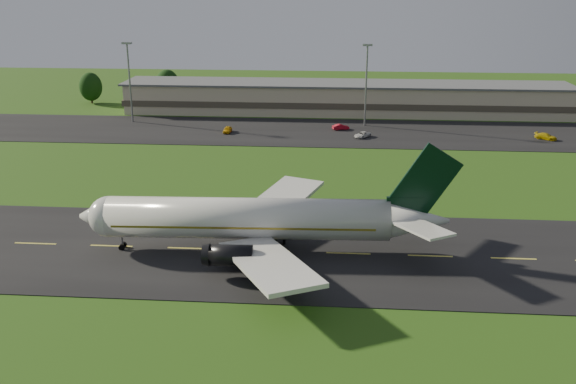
# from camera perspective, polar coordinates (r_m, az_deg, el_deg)

# --- Properties ---
(ground) EXTENTS (360.00, 360.00, 0.00)m
(ground) POSITION_cam_1_polar(r_m,az_deg,el_deg) (87.93, 5.39, -5.51)
(ground) COLOR #284411
(ground) RESTS_ON ground
(taxiway) EXTENTS (220.00, 30.00, 0.10)m
(taxiway) POSITION_cam_1_polar(r_m,az_deg,el_deg) (87.91, 5.39, -5.48)
(taxiway) COLOR black
(taxiway) RESTS_ON ground
(apron) EXTENTS (260.00, 30.00, 0.10)m
(apron) POSITION_cam_1_polar(r_m,az_deg,el_deg) (156.45, 5.08, 5.29)
(apron) COLOR black
(apron) RESTS_ON ground
(airliner) EXTENTS (51.29, 42.15, 15.57)m
(airliner) POSITION_cam_1_polar(r_m,az_deg,el_deg) (86.82, -3.01, -2.44)
(airliner) COLOR silver
(airliner) RESTS_ON ground
(terminal) EXTENTS (145.00, 16.00, 8.40)m
(terminal) POSITION_cam_1_polar(r_m,az_deg,el_deg) (179.53, 7.13, 8.22)
(terminal) COLOR #C5B796
(terminal) RESTS_ON ground
(light_mast_west) EXTENTS (2.40, 1.20, 20.35)m
(light_mast_west) POSITION_cam_1_polar(r_m,az_deg,el_deg) (170.41, -13.95, 10.26)
(light_mast_west) COLOR gray
(light_mast_west) RESTS_ON ground
(light_mast_centre) EXTENTS (2.40, 1.20, 20.35)m
(light_mast_centre) POSITION_cam_1_polar(r_m,az_deg,el_deg) (162.11, 6.99, 10.26)
(light_mast_centre) COLOR gray
(light_mast_centre) RESTS_ON ground
(tree_line) EXTENTS (194.69, 10.01, 11.08)m
(tree_line) POSITION_cam_1_polar(r_m,az_deg,el_deg) (193.18, 16.39, 8.69)
(tree_line) COLOR black
(tree_line) RESTS_ON ground
(service_vehicle_a) EXTENTS (1.81, 4.33, 1.47)m
(service_vehicle_a) POSITION_cam_1_polar(r_m,az_deg,el_deg) (156.14, -5.40, 5.55)
(service_vehicle_a) COLOR #D49E0C
(service_vehicle_a) RESTS_ON apron
(service_vehicle_b) EXTENTS (4.34, 2.70, 1.35)m
(service_vehicle_b) POSITION_cam_1_polar(r_m,az_deg,el_deg) (158.98, 4.71, 5.78)
(service_vehicle_b) COLOR #A50B1B
(service_vehicle_b) RESTS_ON apron
(service_vehicle_c) EXTENTS (4.46, 5.00, 1.29)m
(service_vehicle_c) POSITION_cam_1_polar(r_m,az_deg,el_deg) (151.65, 6.63, 5.08)
(service_vehicle_c) COLOR silver
(service_vehicle_c) RESTS_ON apron
(service_vehicle_d) EXTENTS (5.20, 4.56, 1.44)m
(service_vehicle_d) POSITION_cam_1_polar(r_m,az_deg,el_deg) (160.16, 21.95, 4.60)
(service_vehicle_d) COLOR gold
(service_vehicle_d) RESTS_ON apron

